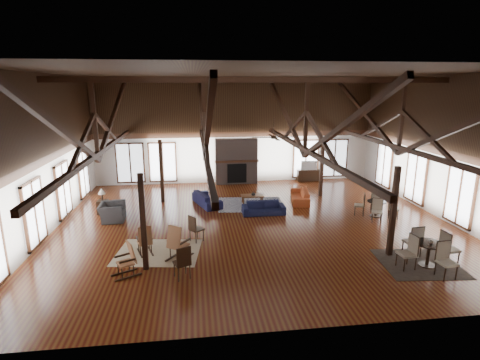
{
  "coord_description": "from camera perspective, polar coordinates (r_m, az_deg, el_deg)",
  "views": [
    {
      "loc": [
        -2.42,
        -14.38,
        5.53
      ],
      "look_at": [
        -0.5,
        1.0,
        1.62
      ],
      "focal_mm": 28.0,
      "sensor_mm": 36.0,
      "label": 1
    }
  ],
  "objects": [
    {
      "name": "floor",
      "position": [
        15.6,
        2.28,
        -6.6
      ],
      "size": [
        16.0,
        16.0,
        0.0
      ],
      "primitive_type": "plane",
      "color": "#5F3414",
      "rests_on": "ground"
    },
    {
      "name": "ceiling",
      "position": [
        14.59,
        2.52,
        16.0
      ],
      "size": [
        16.0,
        14.0,
        0.02
      ],
      "primitive_type": "cube",
      "color": "black",
      "rests_on": "wall_back"
    },
    {
      "name": "wall_back",
      "position": [
        21.67,
        -0.68,
        7.47
      ],
      "size": [
        16.0,
        0.02,
        6.0
      ],
      "primitive_type": "cube",
      "color": "white",
      "rests_on": "floor"
    },
    {
      "name": "wall_front",
      "position": [
        8.17,
        10.5,
        -4.12
      ],
      "size": [
        16.0,
        0.02,
        6.0
      ],
      "primitive_type": "cube",
      "color": "white",
      "rests_on": "floor"
    },
    {
      "name": "wall_left",
      "position": [
        15.63,
        -27.97,
        3.19
      ],
      "size": [
        0.02,
        14.0,
        6.0
      ],
      "primitive_type": "cube",
      "color": "white",
      "rests_on": "floor"
    },
    {
      "name": "wall_right",
      "position": [
        17.94,
        28.56,
        4.34
      ],
      "size": [
        0.02,
        14.0,
        6.0
      ],
      "primitive_type": "cube",
      "color": "white",
      "rests_on": "floor"
    },
    {
      "name": "roof_truss",
      "position": [
        14.66,
        2.43,
        8.28
      ],
      "size": [
        15.6,
        14.07,
        3.14
      ],
      "color": "black",
      "rests_on": "wall_back"
    },
    {
      "name": "post_grid",
      "position": [
        15.13,
        2.33,
        -1.19
      ],
      "size": [
        8.16,
        7.16,
        3.05
      ],
      "color": "black",
      "rests_on": "floor"
    },
    {
      "name": "fireplace",
      "position": [
        21.61,
        -0.57,
        2.86
      ],
      "size": [
        2.5,
        0.69,
        2.6
      ],
      "color": "#67564F",
      "rests_on": "floor"
    },
    {
      "name": "ceiling_fan",
      "position": [
        13.82,
        5.17,
        6.64
      ],
      "size": [
        1.6,
        1.6,
        0.75
      ],
      "color": "black",
      "rests_on": "roof_truss"
    },
    {
      "name": "sofa_navy_front",
      "position": [
        16.63,
        3.62,
        -4.28
      ],
      "size": [
        1.89,
        0.75,
        0.55
      ],
      "primitive_type": "imported",
      "rotation": [
        0.0,
        0.0,
        -0.01
      ],
      "color": "#141737",
      "rests_on": "floor"
    },
    {
      "name": "sofa_navy_left",
      "position": [
        17.91,
        -5.05,
        -2.87
      ],
      "size": [
        2.19,
        1.43,
        0.6
      ],
      "primitive_type": "imported",
      "rotation": [
        0.0,
        0.0,
        1.91
      ],
      "color": "#131334",
      "rests_on": "floor"
    },
    {
      "name": "sofa_orange",
      "position": [
        18.59,
        9.11,
        -2.37
      ],
      "size": [
        2.13,
        1.16,
        0.59
      ],
      "primitive_type": "imported",
      "rotation": [
        0.0,
        0.0,
        -1.76
      ],
      "color": "#BA4D24",
      "rests_on": "floor"
    },
    {
      "name": "coffee_table",
      "position": [
        18.05,
        1.89,
        -2.48
      ],
      "size": [
        1.09,
        0.55,
        0.42
      ],
      "rotation": [
        0.0,
        0.0,
        -0.01
      ],
      "color": "brown",
      "rests_on": "floor"
    },
    {
      "name": "vase",
      "position": [
        17.94,
        2.04,
        -2.07
      ],
      "size": [
        0.22,
        0.22,
        0.2
      ],
      "primitive_type": "imported",
      "rotation": [
        0.0,
        0.0,
        -0.17
      ],
      "color": "#B2B2B2",
      "rests_on": "coffee_table"
    },
    {
      "name": "armchair",
      "position": [
        16.7,
        -18.91,
        -4.63
      ],
      "size": [
        1.17,
        1.03,
        0.74
      ],
      "primitive_type": "imported",
      "rotation": [
        0.0,
        0.0,
        1.61
      ],
      "color": "#2C2C2E",
      "rests_on": "floor"
    },
    {
      "name": "side_table_lamp",
      "position": [
        17.68,
        -20.18,
        -3.45
      ],
      "size": [
        0.46,
        0.46,
        1.17
      ],
      "color": "black",
      "rests_on": "floor"
    },
    {
      "name": "rocking_chair_a",
      "position": [
        13.11,
        -14.29,
        -8.99
      ],
      "size": [
        0.64,
        0.87,
        1.0
      ],
      "rotation": [
        0.0,
        0.0,
        0.33
      ],
      "color": "brown",
      "rests_on": "floor"
    },
    {
      "name": "rocking_chair_b",
      "position": [
        12.48,
        -9.61,
        -9.52
      ],
      "size": [
        0.94,
        1.03,
        1.19
      ],
      "rotation": [
        0.0,
        0.0,
        -0.63
      ],
      "color": "brown",
      "rests_on": "floor"
    },
    {
      "name": "rocking_chair_c",
      "position": [
        11.89,
        -16.65,
        -11.55
      ],
      "size": [
        0.92,
        0.76,
        1.04
      ],
      "rotation": [
        0.0,
        0.0,
        2.06
      ],
      "color": "brown",
      "rests_on": "floor"
    },
    {
      "name": "side_chair_a",
      "position": [
        13.72,
        -6.96,
        -7.06
      ],
      "size": [
        0.6,
        0.6,
        1.01
      ],
      "rotation": [
        0.0,
        0.0,
        -0.91
      ],
      "color": "black",
      "rests_on": "floor"
    },
    {
      "name": "side_chair_b",
      "position": [
        11.24,
        -8.7,
        -11.99
      ],
      "size": [
        0.57,
        0.57,
        1.04
      ],
      "rotation": [
        0.0,
        0.0,
        0.38
      ],
      "color": "black",
      "rests_on": "floor"
    },
    {
      "name": "cafe_table_near",
      "position": [
        13.31,
        26.81,
        -9.49
      ],
      "size": [
        2.08,
        2.08,
        1.07
      ],
      "rotation": [
        0.0,
        0.0,
        0.1
      ],
      "color": "black",
      "rests_on": "floor"
    },
    {
      "name": "cafe_table_far",
      "position": [
        17.29,
        20.07,
        -3.7
      ],
      "size": [
        1.86,
        1.86,
        0.96
      ],
      "rotation": [
        0.0,
        0.0,
        -0.42
      ],
      "color": "black",
      "rests_on": "floor"
    },
    {
      "name": "cup_near",
      "position": [
        13.21,
        27.11,
        -8.39
      ],
      "size": [
        0.14,
        0.14,
        0.09
      ],
      "primitive_type": "imported",
      "rotation": [
        0.0,
        0.0,
        0.31
      ],
      "color": "#B2B2B2",
      "rests_on": "cafe_table_near"
    },
    {
      "name": "cup_far",
      "position": [
        17.22,
        19.81,
        -2.82
      ],
      "size": [
        0.16,
        0.16,
        0.11
      ],
      "primitive_type": "imported",
      "rotation": [
        0.0,
        0.0,
        0.19
      ],
      "color": "#B2B2B2",
      "rests_on": "cafe_table_far"
    },
    {
      "name": "tv_console",
      "position": [
        22.79,
        10.32,
        0.75
      ],
      "size": [
        1.32,
        0.49,
        0.66
      ],
      "primitive_type": "cube",
      "color": "black",
      "rests_on": "floor"
    },
    {
      "name": "television",
      "position": [
        22.66,
        10.42,
        2.24
      ],
      "size": [
        0.96,
        0.16,
        0.55
      ],
      "primitive_type": "imported",
      "rotation": [
        0.0,
        0.0,
        -0.04
      ],
      "color": "#B2B2B2",
      "rests_on": "tv_console"
    },
    {
      "name": "rug_tan",
      "position": [
        13.32,
        -12.34,
        -10.69
      ],
      "size": [
        3.04,
        2.53,
        0.01
      ],
      "primitive_type": "cube",
      "rotation": [
        0.0,
        0.0,
        -0.14
      ],
      "color": "tan",
      "rests_on": "floor"
    },
    {
      "name": "rug_navy",
      "position": [
        17.99,
        1.64,
        -3.71
      ],
      "size": [
        3.25,
        2.55,
        0.01
      ],
      "primitive_type": "cube",
      "rotation": [
        0.0,
        0.0,
        -0.08
      ],
      "color": "#161B3F",
      "rests_on": "floor"
    },
    {
      "name": "rug_dark",
      "position": [
        13.55,
        25.57,
        -11.38
      ],
      "size": [
        2.58,
        2.39,
        0.01
      ],
      "primitive_type": "cube",
      "rotation": [
        0.0,
        0.0,
        -0.09
      ],
      "color": "black",
      "rests_on": "floor"
    }
  ]
}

